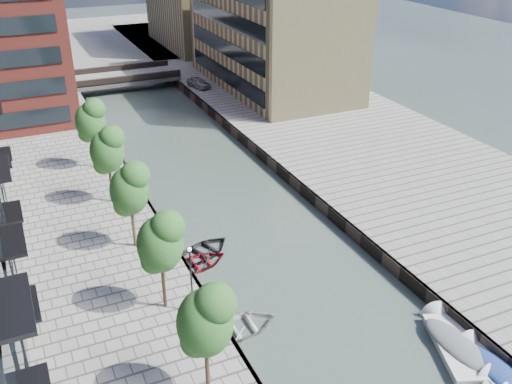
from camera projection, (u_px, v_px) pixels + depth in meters
water at (213, 187)px, 47.92m from camera, size 300.00×300.00×0.00m
quay_right at (372, 151)px, 53.61m from camera, size 20.00×140.00×1.00m
quay_wall_left at (142, 195)px, 45.44m from camera, size 0.25×140.00×1.00m
quay_wall_right at (278, 169)px, 49.95m from camera, size 0.25×140.00×1.00m
far_closure at (88, 41)px, 96.43m from camera, size 80.00×40.00×1.00m
tan_block_near at (272, 28)px, 68.09m from camera, size 12.00×25.00×14.00m
bridge at (125, 77)px, 73.28m from camera, size 13.00×6.00×1.30m
tree_2 at (205, 319)px, 24.51m from camera, size 2.50×2.50×5.95m
tree_3 at (160, 241)px, 30.20m from camera, size 2.50×2.50×5.95m
tree_4 at (129, 187)px, 35.88m from camera, size 2.50×2.50×5.95m
tree_5 at (107, 149)px, 41.57m from camera, size 2.50×2.50×5.95m
tree_6 at (90, 119)px, 47.25m from camera, size 2.50×2.50×5.95m
lamp_1 at (191, 273)px, 30.68m from camera, size 0.24×0.24×4.12m
lamp_2 at (124, 163)px, 43.67m from camera, size 0.24×0.24×4.12m
sloop_2 at (198, 266)px, 37.48m from camera, size 4.43×3.45×0.84m
sloop_3 at (239, 331)px, 31.76m from camera, size 4.73×3.41×0.97m
sloop_4 at (204, 254)px, 38.72m from camera, size 5.34×4.73×0.92m
motorboat_3 at (496, 371)px, 28.69m from camera, size 2.45×5.50×1.77m
motorboat_4 at (452, 341)px, 30.66m from camera, size 3.72×5.86×1.85m
car at (199, 83)px, 70.17m from camera, size 2.43×3.89×1.24m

